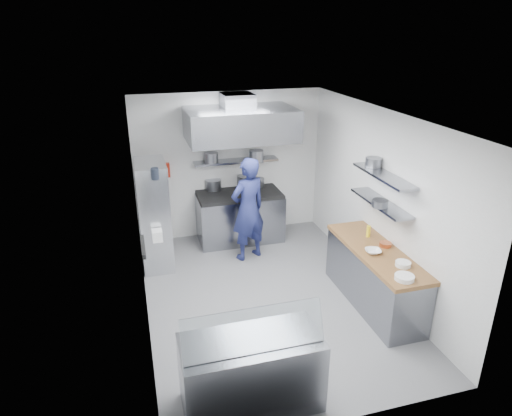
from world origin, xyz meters
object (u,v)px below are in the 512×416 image
object	(u,v)px
display_case	(251,373)
chef	(248,209)
gas_range	(240,218)
wire_rack	(154,215)

from	to	relation	value
display_case	chef	bearing A→B (deg)	75.62
gas_range	chef	size ratio (longest dim) A/B	0.86
chef	wire_rack	xyz separation A→B (m)	(-1.59, 0.21, -0.01)
chef	wire_rack	distance (m)	1.61
chef	display_case	world-z (taller)	chef
display_case	gas_range	bearing A→B (deg)	77.75
gas_range	chef	bearing A→B (deg)	-92.63
display_case	wire_rack	bearing A→B (deg)	101.79
wire_rack	display_case	distance (m)	3.65
gas_range	wire_rack	size ratio (longest dim) A/B	0.86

